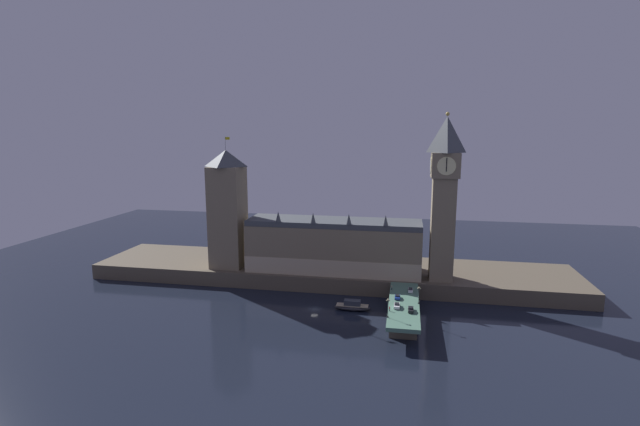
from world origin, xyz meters
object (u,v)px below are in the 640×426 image
Objects in this scene: pedestrian_far_rail at (392,287)px; street_lamp_near at (388,306)px; pedestrian_near_rail at (390,309)px; clock_tower at (444,193)px; boat_upstream at (352,306)px; car_northbound_lead at (397,297)px; victoria_tower at (228,209)px; car_southbound_trail at (411,290)px; car_northbound_trail at (397,306)px; car_southbound_lead at (411,309)px; street_lamp_mid at (419,293)px.

street_lamp_near is at bearing -90.82° from pedestrian_far_rail.
clock_tower is at bearing 63.94° from pedestrian_near_rail.
boat_upstream is at bearing 123.46° from street_lamp_near.
boat_upstream is (-17.21, 3.27, -6.20)m from car_northbound_lead.
victoria_tower is at bearing 158.99° from car_northbound_lead.
victoria_tower is at bearing 178.52° from clock_tower.
car_southbound_trail is at bearing -14.47° from victoria_tower.
street_lamp_near reaches higher than car_northbound_lead.
pedestrian_near_rail is 22.69m from boat_upstream.
pedestrian_near_rail is (75.40, -42.56, -25.70)m from victoria_tower.
car_northbound_lead is 19.06m from street_lamp_near.
pedestrian_far_rail reaches higher than pedestrian_near_rail.
car_northbound_trail is 1.01× the size of car_southbound_lead.
victoria_tower reaches higher than car_southbound_trail.
pedestrian_near_rail is 0.27× the size of street_lamp_mid.
car_northbound_lead is at bearing -119.43° from car_southbound_trail.
pedestrian_far_rail is (-19.62, -18.05, -35.38)m from clock_tower.
clock_tower is 59.37m from boat_upstream.
car_northbound_lead is at bearing 153.56° from street_lamp_mid.
clock_tower is 17.27× the size of car_northbound_lead.
clock_tower is 48.20m from car_northbound_lead.
car_northbound_lead is 2.16× the size of pedestrian_far_rail.
victoria_tower is at bearing 164.79° from pedestrian_far_rail.
victoria_tower reaches higher than car_northbound_lead.
victoria_tower is 82.23m from pedestrian_far_rail.
pedestrian_far_rail is at bearing 127.35° from street_lamp_mid.
clock_tower reaches higher than pedestrian_far_rail.
street_lamp_near is (-2.81, -18.52, 3.50)m from car_northbound_lead.
car_northbound_trail is at bearing -35.31° from boat_upstream.
car_northbound_lead is at bearing 81.36° from street_lamp_near.
street_lamp_mid is at bearing -21.51° from victoria_tower.
car_southbound_lead is 10.82m from street_lamp_near.
car_southbound_trail is (0.00, 20.23, -0.05)m from car_southbound_lead.
car_southbound_lead is 7.32m from pedestrian_near_rail.
car_northbound_trail reaches higher than car_southbound_lead.
car_northbound_trail is 18.14m from car_southbound_trail.
clock_tower is 95.55m from victoria_tower.
street_lamp_mid is at bearing -15.88° from boat_upstream.
car_southbound_trail is 23.51m from boat_upstream.
street_lamp_mid is (-9.56, -31.23, -32.34)m from clock_tower.
car_southbound_lead is 2.46× the size of pedestrian_far_rail.
car_northbound_trail is at bearing -26.51° from victoria_tower.
pedestrian_near_rail is at bearing 86.08° from street_lamp_near.
clock_tower is 15.21× the size of car_southbound_lead.
clock_tower is at bearing 72.44° from car_southbound_lead.
car_northbound_lead is 0.29× the size of boat_upstream.
pedestrian_far_rail is at bearing 104.44° from car_northbound_lead.
car_northbound_lead is at bearing -122.09° from clock_tower.
street_lamp_near reaches higher than boat_upstream.
victoria_tower is at bearing 153.31° from car_southbound_lead.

